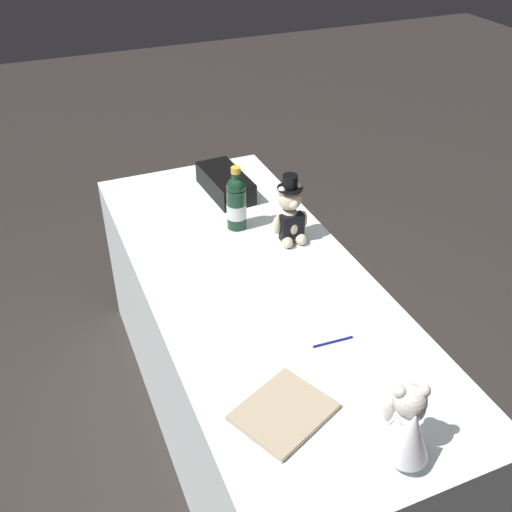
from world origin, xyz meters
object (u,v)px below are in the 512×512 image
at_px(teddy_bear_groom, 290,215).
at_px(gift_case_black, 225,183).
at_px(champagne_bottle, 236,202).
at_px(guestbook, 284,412).
at_px(signing_pen, 332,342).
at_px(teddy_bear_bride, 407,427).

distance_m(teddy_bear_groom, gift_case_black, 0.49).
height_order(champagne_bottle, guestbook, champagne_bottle).
bearing_deg(gift_case_black, teddy_bear_groom, -168.07).
xyz_separation_m(champagne_bottle, guestbook, (-0.98, 0.24, -0.11)).
bearing_deg(signing_pen, guestbook, 127.66).
bearing_deg(signing_pen, teddy_bear_groom, -12.47).
relative_size(teddy_bear_groom, teddy_bear_bride, 1.21).
distance_m(teddy_bear_groom, teddy_bear_bride, 1.06).
height_order(teddy_bear_bride, guestbook, teddy_bear_bride).
height_order(teddy_bear_bride, gift_case_black, teddy_bear_bride).
height_order(teddy_bear_groom, teddy_bear_bride, teddy_bear_groom).
bearing_deg(guestbook, teddy_bear_groom, -50.62).
bearing_deg(teddy_bear_groom, teddy_bear_bride, 170.93).
distance_m(teddy_bear_groom, signing_pen, 0.63).
height_order(teddy_bear_groom, signing_pen, teddy_bear_groom).
xyz_separation_m(teddy_bear_groom, champagne_bottle, (0.17, 0.16, 0.00)).
relative_size(teddy_bear_groom, champagne_bottle, 1.04).
xyz_separation_m(teddy_bear_groom, teddy_bear_bride, (-1.04, 0.17, -0.01)).
bearing_deg(teddy_bear_bride, gift_case_black, -2.55).
xyz_separation_m(teddy_bear_bride, champagne_bottle, (1.22, -0.01, 0.01)).
distance_m(teddy_bear_groom, champagne_bottle, 0.23).
bearing_deg(signing_pen, champagne_bottle, 1.90).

